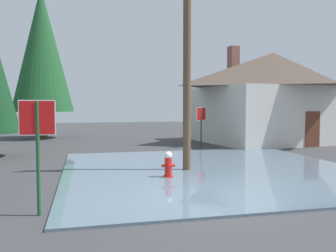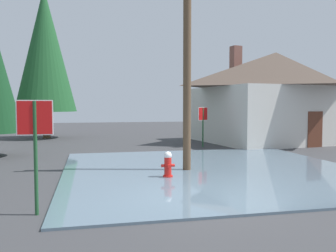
{
  "view_description": "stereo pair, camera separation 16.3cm",
  "coord_description": "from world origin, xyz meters",
  "views": [
    {
      "loc": [
        -2.95,
        -8.49,
        2.36
      ],
      "look_at": [
        -0.09,
        3.55,
        1.63
      ],
      "focal_mm": 38.03,
      "sensor_mm": 36.0,
      "label": 1
    },
    {
      "loc": [
        -2.79,
        -8.53,
        2.36
      ],
      "look_at": [
        -0.09,
        3.55,
        1.63
      ],
      "focal_mm": 38.03,
      "sensor_mm": 36.0,
      "label": 2
    }
  ],
  "objects": [
    {
      "name": "utility_pole",
      "position": [
        0.6,
        3.57,
        4.18
      ],
      "size": [
        1.6,
        0.28,
        8.0
      ],
      "color": "brown",
      "rests_on": "ground"
    },
    {
      "name": "house",
      "position": [
        8.97,
        12.38,
        2.97
      ],
      "size": [
        10.53,
        8.85,
        6.17
      ],
      "color": "beige",
      "rests_on": "ground"
    },
    {
      "name": "stop_sign_near",
      "position": [
        -3.91,
        -0.58,
        1.77
      ],
      "size": [
        0.75,
        0.08,
        2.47
      ],
      "color": "#1E4C28",
      "rests_on": "ground"
    },
    {
      "name": "pine_tree_tall_left",
      "position": [
        -5.73,
        17.91,
        6.21
      ],
      "size": [
        4.22,
        4.22,
        10.55
      ],
      "color": "#4C3823",
      "rests_on": "ground"
    },
    {
      "name": "ground_plane",
      "position": [
        0.0,
        0.0,
        -0.05
      ],
      "size": [
        80.0,
        80.0,
        0.1
      ],
      "primitive_type": "cube",
      "color": "#38383A"
    },
    {
      "name": "stop_sign_far",
      "position": [
        3.43,
        10.37,
        1.59
      ],
      "size": [
        0.65,
        0.37,
        2.23
      ],
      "color": "#1E4C28",
      "rests_on": "ground"
    },
    {
      "name": "lane_stop_bar",
      "position": [
        -0.92,
        -1.26,
        0.0
      ],
      "size": [
        3.86,
        0.49,
        0.01
      ],
      "primitive_type": "cube",
      "rotation": [
        0.0,
        0.0,
        0.05
      ],
      "color": "silver",
      "rests_on": "ground"
    },
    {
      "name": "fire_hydrant",
      "position": [
        -0.34,
        2.48,
        0.43
      ],
      "size": [
        0.44,
        0.38,
        0.88
      ],
      "color": "red",
      "rests_on": "ground"
    },
    {
      "name": "flood_puddle",
      "position": [
        1.55,
        3.52,
        0.03
      ],
      "size": [
        10.47,
        10.42,
        0.06
      ],
      "primitive_type": "cube",
      "color": "slate",
      "rests_on": "ground"
    }
  ]
}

